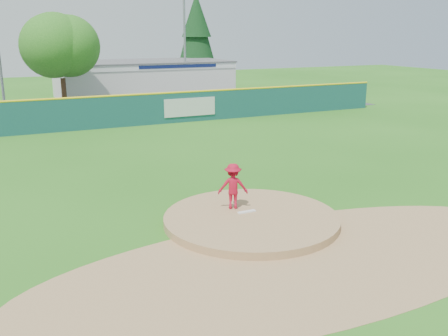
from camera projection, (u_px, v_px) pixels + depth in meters
name	position (u px, v px, depth m)	size (l,w,h in m)	color
ground	(251.00, 223.00, 15.71)	(120.00, 120.00, 0.00)	#286B19
pitchers_mound	(251.00, 223.00, 15.71)	(5.50, 5.50, 0.50)	#9E774C
pitching_rubber	(247.00, 212.00, 15.90)	(0.60, 0.15, 0.04)	white
infield_dirt_arc	(305.00, 261.00, 13.09)	(15.40, 15.40, 0.01)	#9E774C
parking_lot	(88.00, 108.00, 39.25)	(44.00, 16.00, 0.02)	#38383A
pitcher	(233.00, 186.00, 16.10)	(0.97, 0.56, 1.50)	#B20F29
van	(92.00, 109.00, 34.11)	(2.29, 4.96, 1.38)	silver
pool_building_grp	(143.00, 79.00, 45.65)	(15.20, 8.20, 3.31)	silver
fence_banners	(68.00, 115.00, 29.90)	(19.35, 0.04, 1.20)	#5D160D
outfield_fence	(114.00, 110.00, 31.12)	(40.00, 0.14, 2.07)	#164949
deciduous_tree	(60.00, 50.00, 35.48)	(5.60, 5.60, 7.36)	#382314
conifer_tree	(197.00, 35.00, 51.01)	(4.40, 4.40, 9.50)	#382314
light_pole_right	(185.00, 35.00, 43.26)	(1.75, 0.25, 10.00)	gray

